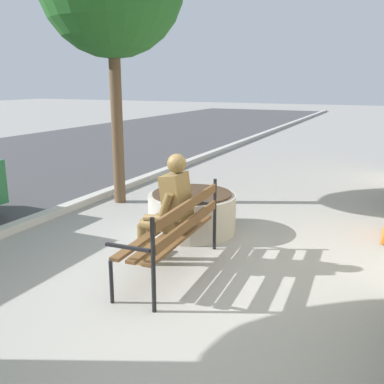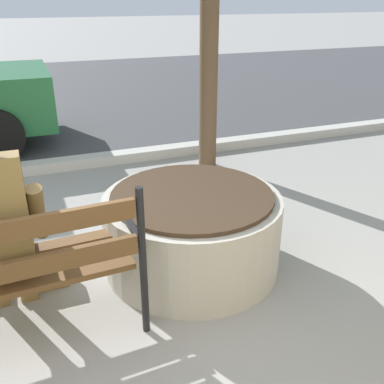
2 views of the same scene
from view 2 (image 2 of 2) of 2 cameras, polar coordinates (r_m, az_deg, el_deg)
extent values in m
cylinder|color=black|center=(3.04, -8.99, -8.69)|extent=(0.04, 0.04, 0.45)
cylinder|color=black|center=(2.53, -6.39, -9.32)|extent=(0.04, 0.04, 0.95)
cube|color=black|center=(2.68, -8.36, -3.76)|extent=(0.06, 0.48, 0.03)
cube|color=brown|center=(2.68, -23.58, -7.12)|extent=(0.34, 0.32, 0.16)
cylinder|color=brown|center=(2.48, -19.59, -1.93)|extent=(0.09, 0.18, 0.29)
cylinder|color=brown|center=(2.68, -19.07, -3.92)|extent=(0.08, 0.27, 0.10)
cube|color=brown|center=(3.29, -23.63, -11.91)|extent=(0.11, 0.24, 0.07)
cylinder|color=brown|center=(2.82, -21.64, -6.14)|extent=(0.13, 0.37, 0.14)
cylinder|color=brown|center=(3.11, -20.98, -8.85)|extent=(0.11, 0.11, 0.50)
cube|color=brown|center=(3.28, -20.46, -11.46)|extent=(0.11, 0.24, 0.07)
cube|color=brown|center=(3.28, -18.33, -10.09)|extent=(0.28, 0.18, 0.16)
cylinder|color=#A8A399|center=(3.22, 0.00, -5.19)|extent=(1.28, 1.28, 0.56)
cylinder|color=#38281C|center=(3.09, 0.00, -0.43)|extent=(1.15, 1.15, 0.03)
cylinder|color=brown|center=(4.93, 2.24, 19.38)|extent=(0.20, 0.20, 2.89)
camera|label=1|loc=(4.59, -110.78, -5.26)|focal=41.14mm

